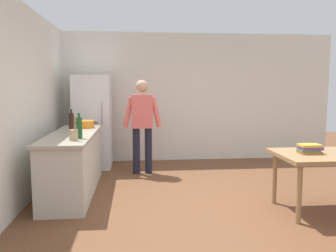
# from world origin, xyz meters

# --- Properties ---
(ground_plane) EXTENTS (14.00, 14.00, 0.00)m
(ground_plane) POSITION_xyz_m (0.00, 0.00, 0.00)
(ground_plane) COLOR brown
(wall_back) EXTENTS (6.40, 0.12, 2.70)m
(wall_back) POSITION_xyz_m (0.00, 3.00, 1.35)
(wall_back) COLOR silver
(wall_back) RESTS_ON ground_plane
(wall_left) EXTENTS (0.12, 5.60, 2.70)m
(wall_left) POSITION_xyz_m (-2.60, 0.20, 1.35)
(wall_left) COLOR silver
(wall_left) RESTS_ON ground_plane
(kitchen_counter) EXTENTS (0.64, 2.20, 0.90)m
(kitchen_counter) POSITION_xyz_m (-2.00, 0.80, 0.45)
(kitchen_counter) COLOR beige
(kitchen_counter) RESTS_ON ground_plane
(refrigerator) EXTENTS (0.70, 0.67, 1.80)m
(refrigerator) POSITION_xyz_m (-1.90, 2.40, 0.90)
(refrigerator) COLOR white
(refrigerator) RESTS_ON ground_plane
(person) EXTENTS (0.70, 0.22, 1.70)m
(person) POSITION_xyz_m (-0.95, 1.85, 0.98)
(person) COLOR #1E1E2D
(person) RESTS_ON ground_plane
(dining_table) EXTENTS (1.40, 0.90, 0.75)m
(dining_table) POSITION_xyz_m (1.40, -0.30, 0.67)
(dining_table) COLOR #9E754C
(dining_table) RESTS_ON ground_plane
(cooking_pot) EXTENTS (0.40, 0.28, 0.12)m
(cooking_pot) POSITION_xyz_m (-1.90, 1.46, 0.96)
(cooking_pot) COLOR orange
(cooking_pot) RESTS_ON kitchen_counter
(utensil_jar) EXTENTS (0.11, 0.11, 0.32)m
(utensil_jar) POSITION_xyz_m (-1.86, 0.09, 0.98)
(utensil_jar) COLOR tan
(utensil_jar) RESTS_ON kitchen_counter
(bottle_wine_dark) EXTENTS (0.08, 0.08, 0.34)m
(bottle_wine_dark) POSITION_xyz_m (-2.05, 1.04, 1.05)
(bottle_wine_dark) COLOR black
(bottle_wine_dark) RESTS_ON kitchen_counter
(bottle_vinegar_tall) EXTENTS (0.06, 0.06, 0.32)m
(bottle_vinegar_tall) POSITION_xyz_m (-2.20, 1.78, 1.04)
(bottle_vinegar_tall) COLOR gray
(bottle_vinegar_tall) RESTS_ON kitchen_counter
(bottle_wine_green) EXTENTS (0.08, 0.08, 0.34)m
(bottle_wine_green) POSITION_xyz_m (-1.81, 0.27, 1.05)
(bottle_wine_green) COLOR #1E5123
(bottle_wine_green) RESTS_ON kitchen_counter
(book_stack) EXTENTS (0.28, 0.18, 0.12)m
(book_stack) POSITION_xyz_m (1.10, -0.28, 0.81)
(book_stack) COLOR orange
(book_stack) RESTS_ON dining_table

